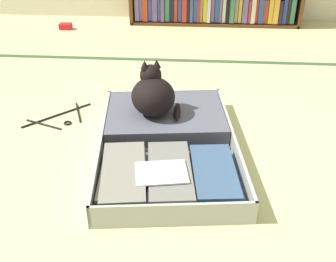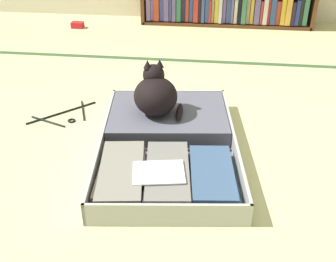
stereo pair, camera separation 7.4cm
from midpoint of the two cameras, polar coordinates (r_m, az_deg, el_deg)
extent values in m
plane|color=#C8C187|center=(1.77, 1.36, -6.13)|extent=(10.00, 10.00, 0.00)
cube|color=#35522F|center=(2.95, 2.73, 9.64)|extent=(4.80, 0.05, 0.00)
cube|color=brown|center=(3.82, 5.77, 14.70)|extent=(1.44, 0.25, 0.02)
cube|color=slate|center=(3.83, -4.70, 16.72)|extent=(0.04, 0.21, 0.21)
cube|color=#74528F|center=(3.83, -4.18, 16.83)|extent=(0.03, 0.21, 0.22)
cube|color=#BC4028|center=(3.81, -3.62, 17.03)|extent=(0.04, 0.21, 0.25)
cube|color=#3C4394|center=(3.82, -2.92, 16.87)|extent=(0.03, 0.21, 0.22)
cube|color=#6F5494|center=(3.81, -2.29, 16.90)|extent=(0.04, 0.21, 0.23)
cube|color=#394F95|center=(3.82, -1.72, 16.69)|extent=(0.02, 0.21, 0.20)
cube|color=slate|center=(3.79, -1.24, 17.01)|extent=(0.03, 0.21, 0.25)
cube|color=#377958|center=(3.80, -0.59, 17.03)|extent=(0.04, 0.21, 0.25)
cube|color=#231F2F|center=(3.80, 0.03, 16.96)|extent=(0.04, 0.21, 0.24)
cube|color=#B0382C|center=(3.80, 0.58, 16.66)|extent=(0.03, 0.21, 0.20)
cube|color=#364F96|center=(3.80, 1.11, 16.81)|extent=(0.03, 0.21, 0.22)
cube|color=red|center=(3.78, 1.72, 16.67)|extent=(0.04, 0.21, 0.21)
cube|color=black|center=(3.79, 2.29, 16.76)|extent=(0.03, 0.21, 0.22)
cube|color=#3F538F|center=(3.78, 2.71, 16.83)|extent=(0.03, 0.21, 0.24)
cube|color=#3B4F97|center=(3.79, 3.21, 16.85)|extent=(0.03, 0.21, 0.24)
cube|color=#B93128|center=(3.78, 3.66, 16.48)|extent=(0.02, 0.21, 0.19)
cube|color=#9F835E|center=(3.79, 4.03, 16.56)|extent=(0.02, 0.21, 0.20)
cube|color=gold|center=(3.79, 4.54, 16.91)|extent=(0.03, 0.21, 0.25)
cube|color=silver|center=(3.78, 5.05, 16.80)|extent=(0.03, 0.21, 0.25)
cube|color=#724E8A|center=(3.80, 5.56, 16.58)|extent=(0.03, 0.21, 0.21)
cube|color=#2F4985|center=(3.80, 6.17, 16.72)|extent=(0.04, 0.21, 0.23)
cube|color=slate|center=(3.79, 6.66, 16.76)|extent=(0.02, 0.21, 0.24)
cube|color=silver|center=(3.80, 7.09, 16.41)|extent=(0.03, 0.21, 0.20)
cube|color=black|center=(3.79, 7.61, 16.68)|extent=(0.03, 0.21, 0.24)
cube|color=#417E59|center=(3.78, 8.17, 16.67)|extent=(0.04, 0.21, 0.25)
cube|color=#907D5C|center=(3.80, 8.72, 16.54)|extent=(0.03, 0.21, 0.23)
cube|color=gold|center=(3.80, 9.26, 16.70)|extent=(0.03, 0.21, 0.25)
cube|color=slate|center=(3.80, 9.92, 16.57)|extent=(0.04, 0.21, 0.25)
cube|color=#B33938|center=(3.81, 10.46, 16.16)|extent=(0.02, 0.21, 0.19)
cube|color=beige|center=(3.80, 10.99, 16.47)|extent=(0.04, 0.21, 0.24)
cube|color=#B22E2E|center=(3.82, 11.42, 16.37)|extent=(0.02, 0.21, 0.23)
cube|color=#314D85|center=(3.82, 11.98, 16.34)|extent=(0.04, 0.21, 0.23)
cube|color=#AD3D34|center=(3.84, 12.58, 16.05)|extent=(0.04, 0.21, 0.19)
cube|color=gold|center=(3.83, 13.22, 16.13)|extent=(0.04, 0.21, 0.22)
cube|color=gold|center=(3.83, 13.92, 16.23)|extent=(0.04, 0.21, 0.24)
cube|color=#2B1D2C|center=(3.84, 14.48, 15.83)|extent=(0.03, 0.21, 0.20)
cube|color=navy|center=(3.85, 15.02, 15.92)|extent=(0.03, 0.21, 0.21)
cube|color=black|center=(3.86, 15.49, 15.97)|extent=(0.02, 0.21, 0.22)
cube|color=#438465|center=(3.87, 16.04, 16.06)|extent=(0.04, 0.21, 0.24)
cube|color=#B3B4AC|center=(1.71, -0.98, -7.41)|extent=(0.66, 0.54, 0.01)
cube|color=#B3B4AC|center=(1.51, -0.76, -11.52)|extent=(0.60, 0.08, 0.10)
cube|color=#B3B4AC|center=(1.71, -11.10, -6.37)|extent=(0.07, 0.47, 0.10)
cube|color=#B3B4AC|center=(1.72, 9.04, -5.91)|extent=(0.07, 0.47, 0.10)
cube|color=#4D515B|center=(1.71, -0.99, -7.14)|extent=(0.63, 0.51, 0.01)
cube|color=#B3B4AC|center=(2.10, -1.33, 0.58)|extent=(0.66, 0.54, 0.01)
cube|color=#B3B4AC|center=(2.29, -1.47, 4.45)|extent=(0.60, 0.08, 0.10)
cube|color=#B3B4AC|center=(2.10, -9.50, 1.44)|extent=(0.07, 0.47, 0.10)
cube|color=#B3B4AC|center=(2.11, 6.77, 1.78)|extent=(0.07, 0.47, 0.10)
cube|color=#4D515B|center=(2.10, -1.34, 0.82)|extent=(0.63, 0.51, 0.01)
cylinder|color=black|center=(1.90, -1.18, -2.70)|extent=(0.59, 0.08, 0.02)
cube|color=#8870A5|center=(1.70, -7.10, -6.95)|extent=(0.19, 0.35, 0.02)
cube|color=#B9978F|center=(1.69, -7.27, -6.51)|extent=(0.22, 0.38, 0.01)
cube|color=slate|center=(1.69, -7.58, -5.74)|extent=(0.20, 0.38, 0.02)
cube|color=gray|center=(1.67, -7.43, -5.43)|extent=(0.23, 0.42, 0.01)
cube|color=#AA9988|center=(1.71, -0.86, -6.69)|extent=(0.21, 0.37, 0.01)
cube|color=silver|center=(1.69, -0.83, -6.46)|extent=(0.22, 0.43, 0.02)
cube|color=#8F6EA0|center=(1.68, -1.13, -6.11)|extent=(0.21, 0.42, 0.01)
cube|color=slate|center=(1.68, -1.02, -5.44)|extent=(0.22, 0.42, 0.02)
cube|color=slate|center=(1.71, 5.32, -6.69)|extent=(0.21, 0.38, 0.02)
cube|color=#2A5264|center=(1.70, 5.34, -6.25)|extent=(0.22, 0.39, 0.01)
cube|color=#385175|center=(1.69, 5.14, -5.58)|extent=(0.21, 0.39, 0.02)
cube|color=white|center=(1.64, -2.21, -5.74)|extent=(0.23, 0.19, 0.01)
cube|color=#545363|center=(2.08, -1.35, 1.77)|extent=(0.62, 0.50, 0.09)
torus|color=white|center=(2.03, -1.67, 2.27)|extent=(0.11, 0.11, 0.01)
cylinder|color=black|center=(2.28, -5.68, 4.21)|extent=(0.02, 0.02, 0.09)
cylinder|color=black|center=(2.28, 2.74, 4.39)|extent=(0.02, 0.02, 0.09)
cube|color=white|center=(1.53, 7.14, -10.99)|extent=(0.04, 0.01, 0.02)
cube|color=green|center=(1.52, 5.46, -10.79)|extent=(0.04, 0.01, 0.02)
cube|color=white|center=(1.52, -6.03, -11.47)|extent=(0.04, 0.01, 0.02)
ellipsoid|color=black|center=(1.99, -3.13, 4.75)|extent=(0.27, 0.28, 0.18)
ellipsoid|color=black|center=(2.07, -3.41, 4.46)|extent=(0.16, 0.12, 0.10)
sphere|color=black|center=(2.00, -3.47, 7.64)|extent=(0.11, 0.11, 0.11)
cone|color=black|center=(1.98, -2.66, 9.25)|extent=(0.04, 0.04, 0.04)
cone|color=black|center=(1.97, -4.33, 9.09)|extent=(0.04, 0.04, 0.04)
sphere|color=yellow|center=(2.04, -3.16, 8.32)|extent=(0.02, 0.02, 0.02)
sphere|color=yellow|center=(2.03, -4.22, 8.22)|extent=(0.02, 0.02, 0.02)
ellipsoid|color=black|center=(2.01, 0.22, 2.70)|extent=(0.04, 0.17, 0.03)
cylinder|color=black|center=(2.30, -15.87, 2.11)|extent=(0.29, 0.29, 0.01)
cylinder|color=black|center=(2.30, -13.13, 2.51)|extent=(0.09, 0.21, 0.01)
cylinder|color=black|center=(2.23, -17.64, 0.85)|extent=(0.21, 0.09, 0.01)
torus|color=black|center=(2.21, -14.58, 1.07)|extent=(0.06, 0.06, 0.01)
cube|color=red|center=(3.75, -14.47, 13.77)|extent=(0.10, 0.07, 0.05)
camera|label=1|loc=(0.04, -91.18, -0.70)|focal=44.32mm
camera|label=2|loc=(0.04, 88.82, 0.70)|focal=44.32mm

